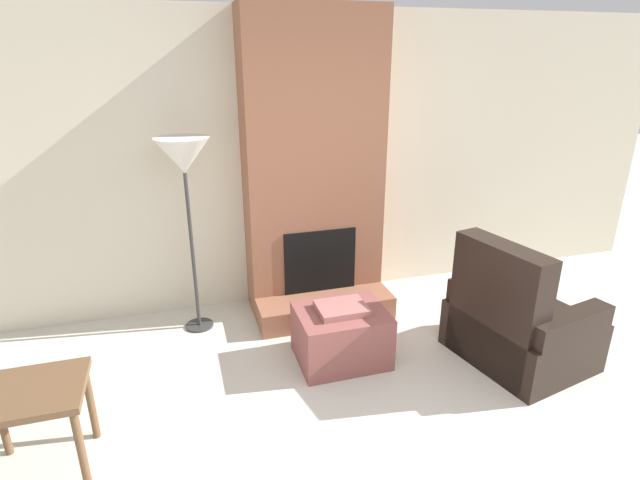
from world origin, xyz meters
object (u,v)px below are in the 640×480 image
at_px(armchair, 515,326).
at_px(floor_lamp_left, 184,162).
at_px(side_table, 32,404).
at_px(ottoman, 341,334).

relative_size(armchair, floor_lamp_left, 0.65).
bearing_deg(side_table, floor_lamp_left, 55.58).
bearing_deg(floor_lamp_left, side_table, -124.42).
xyz_separation_m(ottoman, floor_lamp_left, (-1.02, 0.82, 1.23)).
xyz_separation_m(ottoman, armchair, (1.26, -0.38, 0.08)).
distance_m(armchair, side_table, 3.23).
distance_m(side_table, floor_lamp_left, 1.94).
bearing_deg(ottoman, floor_lamp_left, 141.17).
height_order(ottoman, side_table, side_table).
xyz_separation_m(side_table, floor_lamp_left, (0.95, 1.38, 0.99)).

